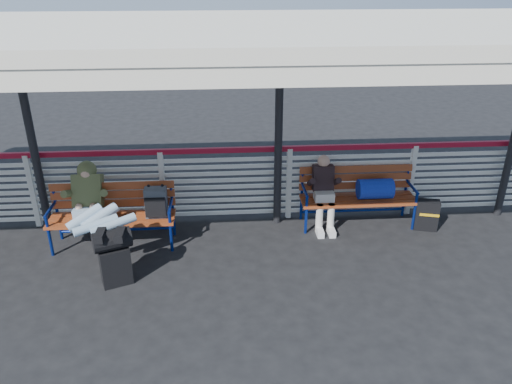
{
  "coord_description": "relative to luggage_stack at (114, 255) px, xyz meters",
  "views": [
    {
      "loc": [
        0.95,
        -5.34,
        3.85
      ],
      "look_at": [
        1.41,
        1.0,
        0.89
      ],
      "focal_mm": 35.0,
      "sensor_mm": 36.0,
      "label": 1
    }
  ],
  "objects": [
    {
      "name": "ground",
      "position": [
        0.47,
        -0.22,
        -0.43
      ],
      "size": [
        60.0,
        60.0,
        0.0
      ],
      "primitive_type": "plane",
      "color": "black",
      "rests_on": "ground"
    },
    {
      "name": "canopy",
      "position": [
        0.47,
        0.65,
        2.62
      ],
      "size": [
        12.6,
        3.6,
        3.16
      ],
      "color": "silver",
      "rests_on": "ground"
    },
    {
      "name": "suitcase_side",
      "position": [
        4.57,
        1.13,
        -0.18
      ],
      "size": [
        0.39,
        0.29,
        0.49
      ],
      "rotation": [
        0.0,
        0.0,
        -0.26
      ],
      "color": "black",
      "rests_on": "ground"
    },
    {
      "name": "luggage_stack",
      "position": [
        0.0,
        0.0,
        0.0
      ],
      "size": [
        0.53,
        0.42,
        0.78
      ],
      "rotation": [
        0.0,
        0.0,
        0.37
      ],
      "color": "black",
      "rests_on": "ground"
    },
    {
      "name": "companion_person",
      "position": [
        2.97,
        1.35,
        0.17
      ],
      "size": [
        0.32,
        0.66,
        1.15
      ],
      "color": "beige",
      "rests_on": "ground"
    },
    {
      "name": "traveler_man",
      "position": [
        -0.35,
        0.69,
        0.26
      ],
      "size": [
        0.94,
        1.64,
        0.77
      ],
      "color": "#9BB6D1",
      "rests_on": "ground"
    },
    {
      "name": "bench_left",
      "position": [
        -0.02,
        1.03,
        0.16
      ],
      "size": [
        1.8,
        0.56,
        0.92
      ],
      "color": "#98401D",
      "rests_on": "ground"
    },
    {
      "name": "fence",
      "position": [
        0.47,
        1.68,
        0.24
      ],
      "size": [
        12.08,
        0.08,
        1.24
      ],
      "color": "silver",
      "rests_on": "ground"
    },
    {
      "name": "bench_right",
      "position": [
        3.64,
        1.39,
        0.16
      ],
      "size": [
        1.8,
        0.56,
        0.92
      ],
      "color": "#98401D",
      "rests_on": "ground"
    }
  ]
}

